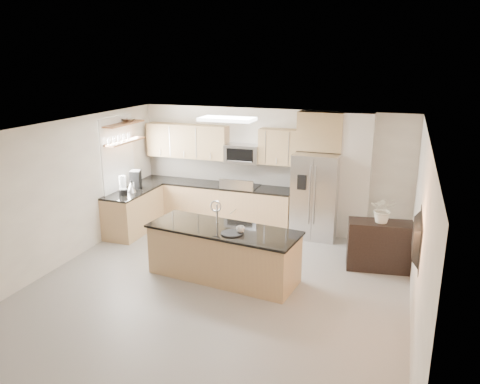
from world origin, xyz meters
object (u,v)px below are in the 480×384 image
at_px(range, 241,206).
at_px(cup, 241,229).
at_px(island, 223,253).
at_px(bowl, 129,119).
at_px(credenza, 379,246).
at_px(kettle, 131,187).
at_px(blender, 123,187).
at_px(television, 413,238).
at_px(coffee_maker, 136,180).
at_px(flower_vase, 384,203).
at_px(platter, 232,233).
at_px(microwave, 243,154).
at_px(refrigerator, 315,195).

xyz_separation_m(range, cup, (0.90, -2.57, 0.47)).
relative_size(island, bowl, 7.24).
height_order(range, credenza, range).
relative_size(range, kettle, 4.50).
distance_m(blender, television, 5.85).
relative_size(blender, television, 0.38).
distance_m(kettle, coffee_maker, 0.32).
bearing_deg(blender, flower_vase, 1.59).
bearing_deg(island, platter, -33.38).
distance_m(microwave, blender, 2.64).
xyz_separation_m(kettle, bowl, (-0.23, 0.42, 1.35)).
bearing_deg(cup, bowl, 150.11).
bearing_deg(platter, coffee_maker, 148.09).
relative_size(platter, kettle, 1.41).
relative_size(range, cup, 8.49).
relative_size(cup, flower_vase, 0.19).
bearing_deg(flower_vase, kettle, 179.06).
xyz_separation_m(coffee_maker, television, (5.61, -2.24, 0.24)).
bearing_deg(television, flower_vase, 13.70).
bearing_deg(television, microwave, 47.25).
relative_size(refrigerator, platter, 4.99).
xyz_separation_m(platter, coffee_maker, (-2.88, 1.79, 0.20)).
bearing_deg(refrigerator, coffee_maker, -167.40).
bearing_deg(coffee_maker, island, -31.11).
height_order(island, kettle, island).
distance_m(platter, flower_vase, 2.70).
bearing_deg(platter, kettle, 152.03).
height_order(microwave, kettle, microwave).
xyz_separation_m(island, coffee_maker, (-2.65, 1.60, 0.66)).
relative_size(platter, bowl, 0.97).
bearing_deg(bowl, blender, -74.94).
height_order(blender, bowl, bowl).
bearing_deg(island, television, -5.31).
bearing_deg(flower_vase, bowl, 174.54).
bearing_deg(credenza, platter, -156.02).
bearing_deg(credenza, bowl, 166.46).
distance_m(island, flower_vase, 2.89).
xyz_separation_m(microwave, television, (3.51, -3.24, -0.28)).
bearing_deg(blender, refrigerator, 20.09).
bearing_deg(television, cup, 78.13).
distance_m(range, refrigerator, 1.71).
xyz_separation_m(refrigerator, blender, (-3.73, -1.37, 0.21)).
bearing_deg(flower_vase, microwave, 155.50).
height_order(kettle, bowl, bowl).
relative_size(refrigerator, bowl, 4.83).
relative_size(island, coffee_maker, 6.86).
distance_m(credenza, kettle, 5.10).
distance_m(refrigerator, blender, 3.98).
bearing_deg(blender, credenza, 1.69).
relative_size(cup, blender, 0.33).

